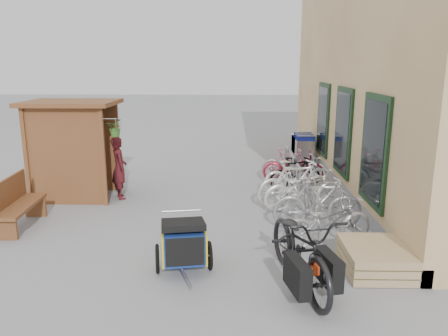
{
  "coord_description": "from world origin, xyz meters",
  "views": [
    {
      "loc": [
        0.7,
        -7.95,
        3.26
      ],
      "look_at": [
        0.5,
        1.5,
        1.0
      ],
      "focal_mm": 35.0,
      "sensor_mm": 36.0,
      "label": 1
    }
  ],
  "objects_px": {
    "bench": "(16,203)",
    "bike_2": "(304,189)",
    "bike_3": "(295,183)",
    "pallet_stack": "(375,258)",
    "bike_4": "(297,175)",
    "child_trailer": "(183,241)",
    "bike_1": "(318,203)",
    "cargo_bike": "(301,248)",
    "bike_0": "(328,222)",
    "person_kiosk": "(119,168)",
    "bike_7": "(288,164)",
    "bike_5": "(296,173)",
    "shopping_carts": "(302,145)",
    "kiosk": "(70,136)",
    "bike_6": "(294,167)"
  },
  "relations": [
    {
      "from": "pallet_stack",
      "to": "bench",
      "type": "height_order",
      "value": "bench"
    },
    {
      "from": "bench",
      "to": "bike_0",
      "type": "bearing_deg",
      "value": -11.26
    },
    {
      "from": "pallet_stack",
      "to": "bike_1",
      "type": "relative_size",
      "value": 0.67
    },
    {
      "from": "pallet_stack",
      "to": "bench",
      "type": "bearing_deg",
      "value": 165.24
    },
    {
      "from": "kiosk",
      "to": "person_kiosk",
      "type": "height_order",
      "value": "kiosk"
    },
    {
      "from": "kiosk",
      "to": "bench",
      "type": "bearing_deg",
      "value": -100.92
    },
    {
      "from": "shopping_carts",
      "to": "bike_7",
      "type": "relative_size",
      "value": 1.09
    },
    {
      "from": "person_kiosk",
      "to": "bike_5",
      "type": "distance_m",
      "value": 4.55
    },
    {
      "from": "person_kiosk",
      "to": "bike_7",
      "type": "bearing_deg",
      "value": -90.79
    },
    {
      "from": "pallet_stack",
      "to": "bike_4",
      "type": "xyz_separation_m",
      "value": [
        -0.64,
        4.4,
        0.27
      ]
    },
    {
      "from": "kiosk",
      "to": "bike_6",
      "type": "distance_m",
      "value": 5.98
    },
    {
      "from": "kiosk",
      "to": "pallet_stack",
      "type": "relative_size",
      "value": 2.08
    },
    {
      "from": "person_kiosk",
      "to": "bike_1",
      "type": "height_order",
      "value": "person_kiosk"
    },
    {
      "from": "child_trailer",
      "to": "cargo_bike",
      "type": "bearing_deg",
      "value": -24.04
    },
    {
      "from": "bike_4",
      "to": "cargo_bike",
      "type": "bearing_deg",
      "value": 156.13
    },
    {
      "from": "kiosk",
      "to": "person_kiosk",
      "type": "bearing_deg",
      "value": -2.81
    },
    {
      "from": "bike_2",
      "to": "bench",
      "type": "bearing_deg",
      "value": 88.95
    },
    {
      "from": "bike_4",
      "to": "kiosk",
      "type": "bearing_deg",
      "value": 79.03
    },
    {
      "from": "kiosk",
      "to": "bike_6",
      "type": "relative_size",
      "value": 1.46
    },
    {
      "from": "cargo_bike",
      "to": "bike_3",
      "type": "relative_size",
      "value": 1.31
    },
    {
      "from": "bike_1",
      "to": "bike_7",
      "type": "bearing_deg",
      "value": -0.27
    },
    {
      "from": "bike_4",
      "to": "bike_6",
      "type": "height_order",
      "value": "bike_4"
    },
    {
      "from": "bike_2",
      "to": "bike_4",
      "type": "distance_m",
      "value": 1.4
    },
    {
      "from": "cargo_bike",
      "to": "bike_4",
      "type": "height_order",
      "value": "cargo_bike"
    },
    {
      "from": "shopping_carts",
      "to": "child_trailer",
      "type": "relative_size",
      "value": 1.07
    },
    {
      "from": "bike_2",
      "to": "cargo_bike",
      "type": "bearing_deg",
      "value": 157.51
    },
    {
      "from": "shopping_carts",
      "to": "child_trailer",
      "type": "distance_m",
      "value": 8.49
    },
    {
      "from": "cargo_bike",
      "to": "bench",
      "type": "bearing_deg",
      "value": 144.49
    },
    {
      "from": "pallet_stack",
      "to": "bike_5",
      "type": "xyz_separation_m",
      "value": [
        -0.64,
        4.67,
        0.23
      ]
    },
    {
      "from": "person_kiosk",
      "to": "bike_0",
      "type": "xyz_separation_m",
      "value": [
        4.52,
        -2.87,
        -0.3
      ]
    },
    {
      "from": "person_kiosk",
      "to": "bike_1",
      "type": "relative_size",
      "value": 0.85
    },
    {
      "from": "cargo_bike",
      "to": "bike_0",
      "type": "relative_size",
      "value": 1.35
    },
    {
      "from": "child_trailer",
      "to": "person_kiosk",
      "type": "height_order",
      "value": "person_kiosk"
    },
    {
      "from": "kiosk",
      "to": "bike_3",
      "type": "bearing_deg",
      "value": -6.13
    },
    {
      "from": "bench",
      "to": "bike_2",
      "type": "distance_m",
      "value": 6.13
    },
    {
      "from": "person_kiosk",
      "to": "bike_4",
      "type": "xyz_separation_m",
      "value": [
        4.46,
        0.59,
        -0.29
      ]
    },
    {
      "from": "bike_0",
      "to": "bike_1",
      "type": "bearing_deg",
      "value": -17.84
    },
    {
      "from": "child_trailer",
      "to": "bike_1",
      "type": "bearing_deg",
      "value": 27.46
    },
    {
      "from": "bike_1",
      "to": "bike_5",
      "type": "distance_m",
      "value": 2.85
    },
    {
      "from": "person_kiosk",
      "to": "bench",
      "type": "bearing_deg",
      "value": 117.64
    },
    {
      "from": "bench",
      "to": "child_trailer",
      "type": "height_order",
      "value": "bench"
    },
    {
      "from": "bike_5",
      "to": "pallet_stack",
      "type": "bearing_deg",
      "value": 170.24
    },
    {
      "from": "shopping_carts",
      "to": "bike_2",
      "type": "distance_m",
      "value": 4.91
    },
    {
      "from": "bike_3",
      "to": "bike_5",
      "type": "xyz_separation_m",
      "value": [
        0.2,
        1.38,
        -0.11
      ]
    },
    {
      "from": "bike_5",
      "to": "bike_7",
      "type": "height_order",
      "value": "bike_7"
    },
    {
      "from": "bike_0",
      "to": "bike_6",
      "type": "bearing_deg",
      "value": -19.04
    },
    {
      "from": "bench",
      "to": "bike_3",
      "type": "relative_size",
      "value": 0.9
    },
    {
      "from": "bike_6",
      "to": "bike_4",
      "type": "bearing_deg",
      "value": -179.78
    },
    {
      "from": "pallet_stack",
      "to": "child_trailer",
      "type": "distance_m",
      "value": 3.1
    },
    {
      "from": "child_trailer",
      "to": "bike_0",
      "type": "height_order",
      "value": "bike_0"
    }
  ]
}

